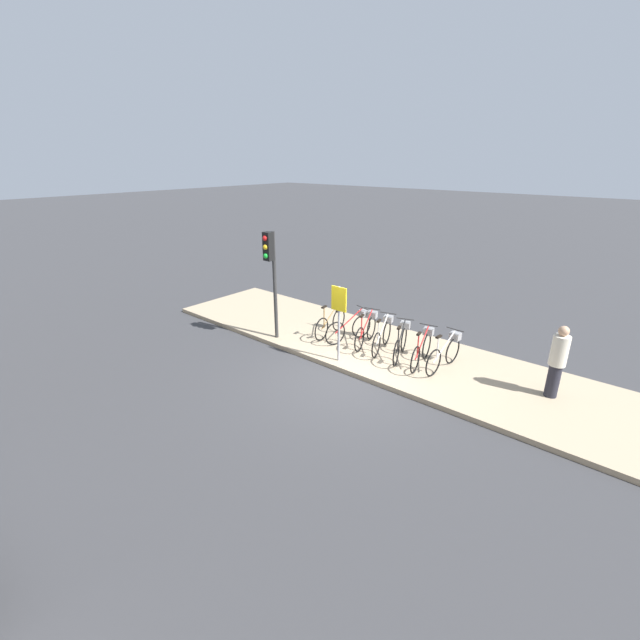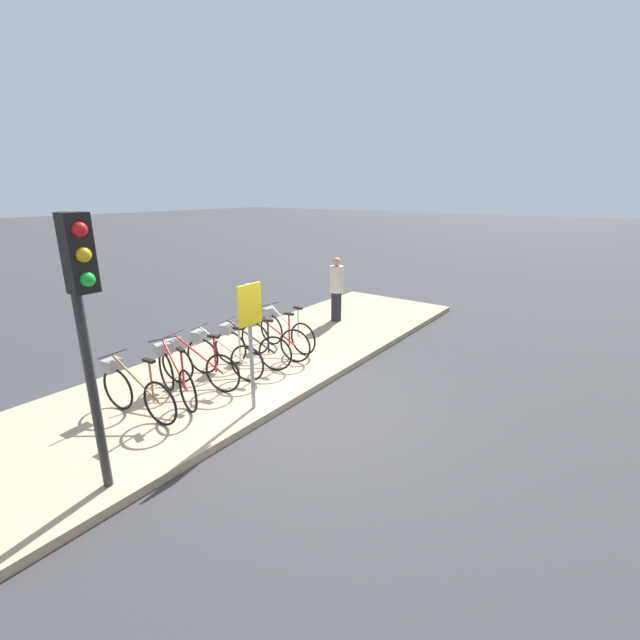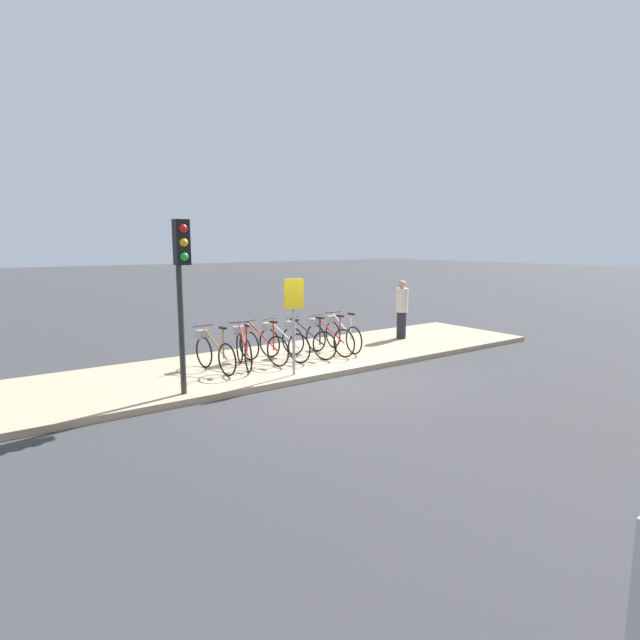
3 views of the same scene
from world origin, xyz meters
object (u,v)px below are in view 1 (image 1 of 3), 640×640
parked_bicycle_1 (351,326)px  parked_bicycle_3 (383,334)px  parked_bicycle_5 (423,348)px  traffic_light (271,263)px  parked_bicycle_4 (401,341)px  sign_post (339,311)px  parked_bicycle_6 (446,352)px  parked_bicycle_0 (332,320)px  parked_bicycle_2 (367,329)px  pedestrian (557,360)px

parked_bicycle_1 → parked_bicycle_3: 0.99m
parked_bicycle_5 → traffic_light: size_ratio=0.52×
parked_bicycle_4 → parked_bicycle_5: bearing=-1.4°
traffic_light → parked_bicycle_4: bearing=20.9°
sign_post → parked_bicycle_1: bearing=112.3°
traffic_light → sign_post: 2.42m
parked_bicycle_3 → parked_bicycle_6: same height
traffic_light → sign_post: bearing=1.5°
parked_bicycle_0 → parked_bicycle_3: 1.68m
parked_bicycle_6 → traffic_light: traffic_light is taller
parked_bicycle_1 → parked_bicycle_4: 1.59m
parked_bicycle_2 → sign_post: size_ratio=0.80×
parked_bicycle_3 → parked_bicycle_5: same height
parked_bicycle_3 → pedestrian: 4.11m
parked_bicycle_5 → sign_post: bearing=-144.5°
parked_bicycle_0 → parked_bicycle_3: (1.68, 0.06, 0.00)m
parked_bicycle_1 → parked_bicycle_2: bearing=10.1°
parked_bicycle_0 → parked_bicycle_6: 3.43m
parked_bicycle_6 → pedestrian: 2.38m
parked_bicycle_0 → sign_post: (1.20, -1.25, 0.89)m
parked_bicycle_1 → traffic_light: bearing=-143.4°
parked_bicycle_6 → sign_post: 2.76m
parked_bicycle_2 → parked_bicycle_1: bearing=-169.9°
parked_bicycle_1 → pedestrian: pedestrian is taller
parked_bicycle_4 → parked_bicycle_2: bearing=174.5°
parked_bicycle_2 → pedestrian: 4.63m
parked_bicycle_0 → parked_bicycle_5: size_ratio=1.01×
parked_bicycle_2 → parked_bicycle_5: size_ratio=0.99×
parked_bicycle_2 → sign_post: sign_post is taller
parked_bicycle_5 → traffic_light: (-3.96, -1.27, 1.75)m
parked_bicycle_0 → sign_post: bearing=-46.3°
parked_bicycle_3 → parked_bicycle_4: 0.61m
parked_bicycle_1 → pedestrian: size_ratio=0.96×
parked_bicycle_1 → parked_bicycle_6: same height
parked_bicycle_0 → parked_bicycle_6: bearing=1.5°
parked_bicycle_4 → pedestrian: (3.48, 0.37, 0.41)m
traffic_light → parked_bicycle_2: bearing=32.0°
pedestrian → parked_bicycle_0: bearing=-176.6°
parked_bicycle_1 → traffic_light: (-1.76, -1.31, 1.75)m
parked_bicycle_3 → traffic_light: traffic_light is taller
parked_bicycle_1 → sign_post: (0.51, -1.25, 0.89)m
parked_bicycle_3 → parked_bicycle_0: bearing=-178.0°
parked_bicycle_2 → sign_post: 1.60m
parked_bicycle_3 → pedestrian: size_ratio=0.96×
parked_bicycle_2 → parked_bicycle_6: same height
parked_bicycle_6 → traffic_light: (-4.50, -1.40, 1.75)m
parked_bicycle_5 → parked_bicycle_2: bearing=175.9°
parked_bicycle_6 → parked_bicycle_0: bearing=-178.5°
parked_bicycle_4 → parked_bicycle_6: bearing=6.1°
parked_bicycle_2 → parked_bicycle_6: (2.28, 0.01, 0.00)m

